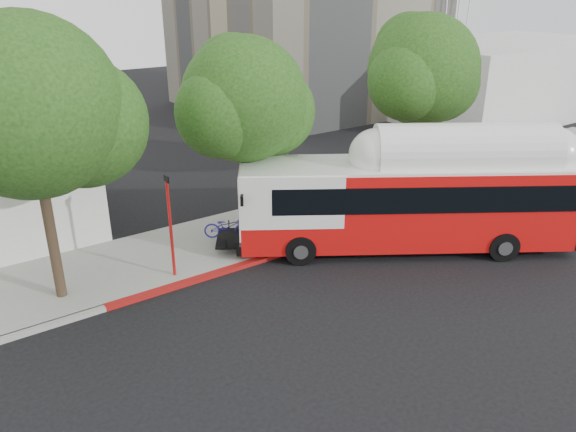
# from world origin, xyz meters

# --- Properties ---
(ground) EXTENTS (120.00, 120.00, 0.00)m
(ground) POSITION_xyz_m (0.00, 0.00, 0.00)
(ground) COLOR black
(ground) RESTS_ON ground
(sidewalk) EXTENTS (60.00, 5.00, 0.15)m
(sidewalk) POSITION_xyz_m (0.00, 6.50, 0.07)
(sidewalk) COLOR gray
(sidewalk) RESTS_ON ground
(curb_strip) EXTENTS (60.00, 0.30, 0.15)m
(curb_strip) POSITION_xyz_m (0.00, 3.90, 0.07)
(curb_strip) COLOR gray
(curb_strip) RESTS_ON ground
(red_curb_segment) EXTENTS (10.00, 0.32, 0.16)m
(red_curb_segment) POSITION_xyz_m (-3.00, 3.90, 0.08)
(red_curb_segment) COLOR maroon
(red_curb_segment) RESTS_ON ground
(street_tree_left) EXTENTS (6.67, 5.80, 9.74)m
(street_tree_left) POSITION_xyz_m (-8.53, 5.56, 6.60)
(street_tree_left) COLOR #2D2116
(street_tree_left) RESTS_ON ground
(street_tree_mid) EXTENTS (5.75, 5.00, 8.62)m
(street_tree_mid) POSITION_xyz_m (-0.59, 6.06, 5.91)
(street_tree_mid) COLOR #2D2116
(street_tree_mid) RESTS_ON ground
(street_tree_right) EXTENTS (6.21, 5.40, 9.18)m
(street_tree_right) POSITION_xyz_m (9.44, 5.86, 6.26)
(street_tree_right) COLOR #2D2116
(street_tree_right) RESTS_ON ground
(horizon_block) EXTENTS (20.00, 12.00, 6.00)m
(horizon_block) POSITION_xyz_m (30.00, 16.00, 3.00)
(horizon_block) COLOR silver
(horizon_block) RESTS_ON ground
(transit_bus) EXTENTS (13.50, 9.86, 4.27)m
(transit_bus) POSITION_xyz_m (3.99, 1.54, 2.00)
(transit_bus) COLOR red
(transit_bus) RESTS_ON ground
(signal_pole) EXTENTS (0.12, 0.39, 4.10)m
(signal_pole) POSITION_xyz_m (-5.09, 4.61, 2.10)
(signal_pole) COLOR red
(signal_pole) RESTS_ON ground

